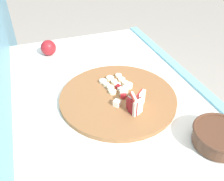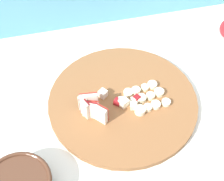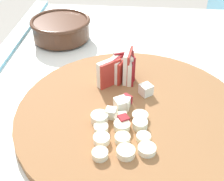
# 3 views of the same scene
# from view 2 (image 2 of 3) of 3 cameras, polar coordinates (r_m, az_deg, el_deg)

# --- Properties ---
(tiled_countertop) EXTENTS (1.14, 0.71, 0.87)m
(tiled_countertop) POSITION_cam_2_polar(r_m,az_deg,el_deg) (1.25, 2.22, -13.59)
(tiled_countertop) COLOR silver
(tiled_countertop) RESTS_ON ground
(tile_backsplash) EXTENTS (2.40, 0.04, 1.25)m
(tile_backsplash) POSITION_cam_2_polar(r_m,az_deg,el_deg) (1.30, -1.95, 4.87)
(tile_backsplash) COLOR #5BA3C1
(tile_backsplash) RESTS_ON ground
(cutting_board) EXTENTS (0.42, 0.42, 0.02)m
(cutting_board) POSITION_cam_2_polar(r_m,az_deg,el_deg) (0.86, 2.04, -1.91)
(cutting_board) COLOR brown
(cutting_board) RESTS_ON tiled_countertop
(apple_wedge_fan) EXTENTS (0.07, 0.08, 0.07)m
(apple_wedge_fan) POSITION_cam_2_polar(r_m,az_deg,el_deg) (0.81, -4.07, -3.09)
(apple_wedge_fan) COLOR #B22D23
(apple_wedge_fan) RESTS_ON cutting_board
(apple_dice_pile) EXTENTS (0.11, 0.09, 0.02)m
(apple_dice_pile) POSITION_cam_2_polar(r_m,az_deg,el_deg) (0.84, 1.88, -1.92)
(apple_dice_pile) COLOR beige
(apple_dice_pile) RESTS_ON cutting_board
(banana_slice_rows) EXTENTS (0.12, 0.11, 0.02)m
(banana_slice_rows) POSITION_cam_2_polar(r_m,az_deg,el_deg) (0.86, 6.42, -1.37)
(banana_slice_rows) COLOR white
(banana_slice_rows) RESTS_ON cutting_board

